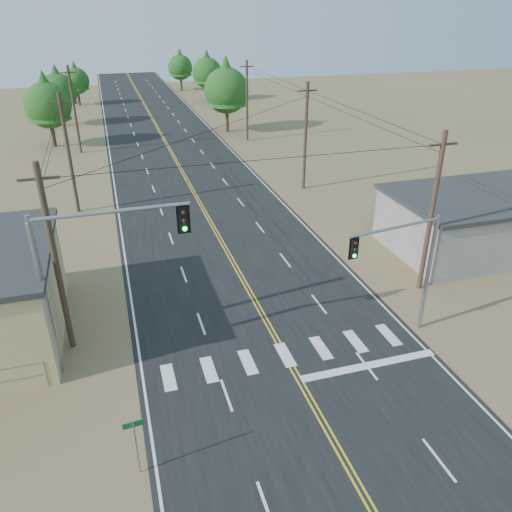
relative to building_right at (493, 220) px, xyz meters
name	(u,v)px	position (x,y,z in m)	size (l,w,h in m)	color
ground	(357,483)	(-19.00, -16.00, -2.00)	(220.00, 220.00, 0.00)	olive
road	(202,206)	(-19.00, 14.00, -1.99)	(15.00, 200.00, 0.02)	black
building_right	(493,220)	(0.00, 0.00, 0.00)	(15.00, 8.00, 4.00)	#9B988C
utility_pole_left_near	(55,260)	(-29.50, -4.00, 3.12)	(1.80, 0.30, 10.00)	#4C3826
utility_pole_left_mid	(69,153)	(-29.50, 16.00, 3.12)	(1.80, 0.30, 10.00)	#4C3826
utility_pole_left_far	(74,109)	(-29.50, 36.00, 3.12)	(1.80, 0.30, 10.00)	#4C3826
utility_pole_right_near	(432,213)	(-8.50, -4.00, 3.12)	(1.80, 0.30, 10.00)	#4C3826
utility_pole_right_mid	(305,136)	(-8.50, 16.00, 3.12)	(1.80, 0.30, 10.00)	#4C3826
utility_pole_right_far	(247,100)	(-8.50, 36.00, 3.12)	(1.80, 0.30, 10.00)	#4C3826
signal_mast_left	(87,265)	(-27.98, -6.00, 3.61)	(7.02, 0.49, 8.28)	gray
signal_mast_right	(408,260)	(-12.51, -8.04, 2.56)	(5.35, 1.11, 6.76)	gray
street_sign	(135,439)	(-26.80, -13.15, -0.24)	(0.78, 0.10, 2.62)	gray
tree_left_near	(47,101)	(-32.69, 40.01, 3.63)	(5.52, 5.52, 9.21)	#3F2D1E
tree_left_mid	(58,88)	(-32.11, 52.71, 3.30)	(5.20, 5.20, 8.66)	#3F2D1E
tree_left_far	(76,78)	(-30.10, 69.32, 2.55)	(4.47, 4.47, 7.45)	#3F2D1E
tree_right_near	(226,86)	(-9.83, 41.63, 4.21)	(6.09, 6.09, 10.14)	#3F2D1E
tree_right_mid	(207,70)	(-7.23, 67.09, 3.48)	(5.38, 5.38, 8.96)	#3F2D1E
tree_right_far	(180,65)	(-10.00, 80.77, 3.04)	(4.94, 4.94, 8.23)	#3F2D1E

